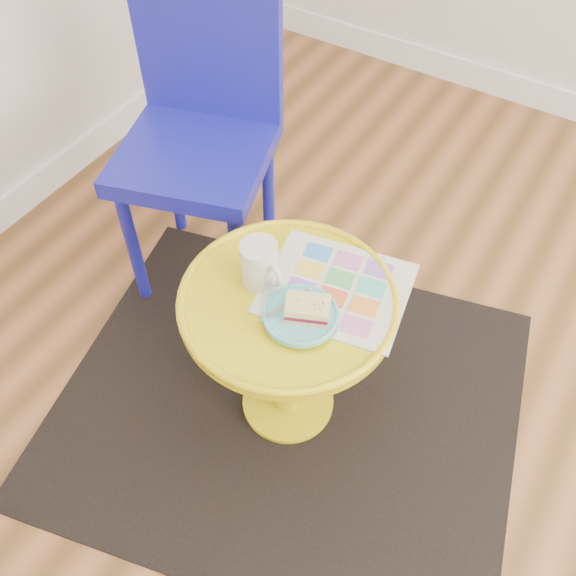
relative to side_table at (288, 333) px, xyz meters
The scene contains 9 objects.
room_walls 0.93m from the side_table, 108.05° to the left, with size 4.00×4.00×4.00m.
rug 0.35m from the side_table, 26.57° to the right, with size 1.30×1.10×0.01m, color black.
side_table is the anchor object (origin of this frame).
chair 0.69m from the side_table, 144.44° to the left, with size 0.53×0.53×0.95m.
newspaper 0.18m from the side_table, 46.43° to the left, with size 0.34×0.28×0.01m, color silver.
mug 0.22m from the side_table, behind, with size 0.13×0.09×0.12m.
plate 0.17m from the side_table, 33.60° to the right, with size 0.17×0.17×0.02m.
cake_slice 0.20m from the side_table, 24.60° to the right, with size 0.12×0.10×0.04m.
fork 0.17m from the side_table, 59.64° to the right, with size 0.07×0.14×0.00m.
Camera 1 is at (-0.23, -0.64, 1.67)m, focal length 40.00 mm.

